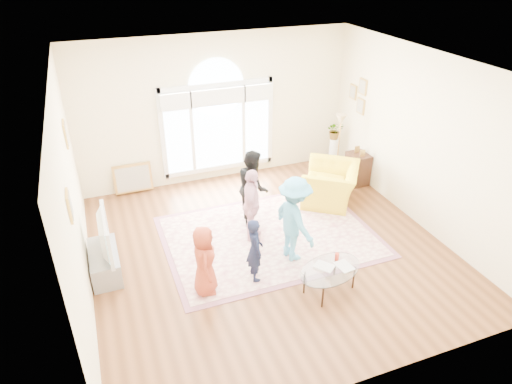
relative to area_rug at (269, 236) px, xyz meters
name	(u,v)px	position (x,y,z in m)	size (l,w,h in m)	color
ground	(268,248)	(-0.14, -0.31, -0.01)	(6.00, 6.00, 0.00)	#542F18
room_shell	(220,113)	(-0.13, 2.52, 1.56)	(6.00, 6.00, 6.00)	beige
area_rug	(269,236)	(0.00, 0.00, 0.00)	(3.60, 2.60, 0.02)	beige
rug_border	(269,236)	(0.00, 0.00, 0.00)	(3.80, 2.80, 0.01)	#895162
tv_console	(105,262)	(-2.89, -0.01, 0.20)	(0.45, 1.00, 0.42)	gray
television	(100,235)	(-2.89, -0.01, 0.73)	(0.17, 1.12, 0.65)	black
coffee_table	(330,270)	(0.31, -1.68, 0.39)	(1.23, 0.98, 0.54)	silver
armchair	(331,184)	(1.67, 0.78, 0.38)	(1.21, 1.05, 0.78)	yellow
side_cabinet	(357,168)	(2.64, 1.29, 0.34)	(0.40, 0.50, 0.70)	black
floor_lamp	(341,124)	(2.34, 1.69, 1.27)	(0.30, 0.30, 1.51)	black
plant_pedestal	(333,153)	(2.56, 2.25, 0.34)	(0.20, 0.20, 0.70)	white
potted_plant	(335,130)	(2.56, 2.25, 0.90)	(0.38, 0.33, 0.42)	#33722D
leaning_picture	(135,192)	(-2.09, 2.59, -0.01)	(0.80, 0.05, 0.62)	tan
child_red	(204,260)	(-1.48, -1.02, 0.59)	(0.56, 0.37, 1.15)	#9F3923
child_navy	(255,250)	(-0.66, -0.99, 0.55)	(0.40, 0.26, 1.09)	#131933
child_black	(253,187)	(-0.08, 0.64, 0.73)	(0.70, 0.55, 1.45)	black
child_pink	(252,205)	(-0.32, 0.07, 0.69)	(0.80, 0.33, 1.37)	#EEADBF
child_blue	(294,219)	(0.14, -0.71, 0.76)	(0.97, 0.56, 1.50)	#4A9EC7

